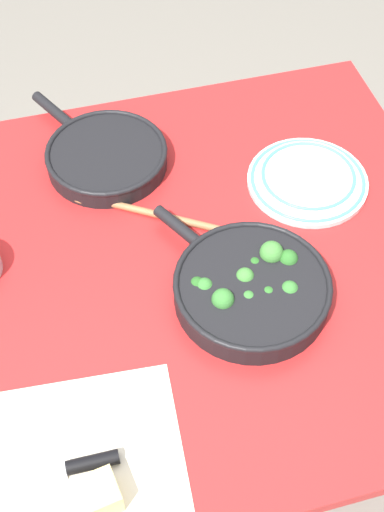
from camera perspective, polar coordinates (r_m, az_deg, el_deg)
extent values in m
plane|color=slate|center=(2.06, 0.00, -13.62)|extent=(14.00, 14.00, 0.00)
cube|color=red|center=(1.41, 0.00, -0.88)|extent=(1.10, 1.02, 0.03)
cylinder|color=#BCBCC1|center=(2.09, 9.84, 5.13)|extent=(0.05, 0.05, 0.74)
cylinder|color=black|center=(1.33, 4.80, -2.77)|extent=(0.29, 0.29, 0.05)
torus|color=black|center=(1.31, 4.87, -2.17)|extent=(0.29, 0.29, 0.01)
cylinder|color=black|center=(1.41, -1.19, 2.42)|extent=(0.08, 0.11, 0.02)
cylinder|color=#245B1C|center=(1.33, 6.04, -3.44)|extent=(0.01, 0.01, 0.02)
sphere|color=#2D6B28|center=(1.31, 6.10, -3.00)|extent=(0.03, 0.03, 0.03)
cylinder|color=#357027|center=(1.34, 4.20, -2.22)|extent=(0.01, 0.01, 0.02)
sphere|color=#428438|center=(1.32, 4.26, -1.67)|extent=(0.04, 0.04, 0.04)
cylinder|color=#2C6823|center=(1.33, 0.92, -2.96)|extent=(0.01, 0.01, 0.02)
sphere|color=#387A33|center=(1.31, 0.93, -2.45)|extent=(0.03, 0.03, 0.03)
cylinder|color=#205218|center=(1.33, 0.41, -2.78)|extent=(0.01, 0.01, 0.02)
sphere|color=#286023|center=(1.32, 0.41, -2.30)|extent=(0.03, 0.03, 0.03)
cylinder|color=#357027|center=(1.37, 6.27, -0.46)|extent=(0.02, 0.02, 0.02)
sphere|color=#428438|center=(1.35, 6.38, 0.27)|extent=(0.05, 0.05, 0.05)
cylinder|color=#2C6823|center=(1.31, 2.44, -4.15)|extent=(0.01, 0.01, 0.02)
sphere|color=#387A33|center=(1.29, 2.48, -3.50)|extent=(0.04, 0.04, 0.04)
cylinder|color=#2C6823|center=(1.33, 7.72, -3.18)|extent=(0.01, 0.01, 0.02)
sphere|color=#387A33|center=(1.32, 7.81, -2.67)|extent=(0.03, 0.03, 0.03)
cylinder|color=#2C6823|center=(1.32, 4.47, -3.82)|extent=(0.01, 0.01, 0.02)
sphere|color=#387A33|center=(1.30, 4.52, -3.37)|extent=(0.03, 0.03, 0.03)
cylinder|color=#205218|center=(1.36, 4.96, -1.12)|extent=(0.01, 0.01, 0.02)
sphere|color=#286023|center=(1.35, 5.02, -0.67)|extent=(0.03, 0.03, 0.03)
cylinder|color=#245B1C|center=(1.37, 7.60, -0.84)|extent=(0.01, 0.01, 0.02)
sphere|color=#2D6B28|center=(1.36, 7.71, -0.24)|extent=(0.04, 0.04, 0.04)
cube|color=#AD7F4C|center=(1.34, 4.64, -1.50)|extent=(0.05, 0.05, 0.04)
cube|color=olive|center=(1.32, 7.67, -4.05)|extent=(0.03, 0.04, 0.03)
cube|color=#AD7F4C|center=(1.39, 5.52, 0.55)|extent=(0.03, 0.03, 0.03)
cube|color=olive|center=(1.30, 1.67, -4.44)|extent=(0.04, 0.04, 0.03)
cube|color=#9E703D|center=(1.31, 2.16, -3.66)|extent=(0.04, 0.05, 0.03)
cube|color=#AD7F4C|center=(1.32, 6.32, -3.58)|extent=(0.04, 0.04, 0.03)
cylinder|color=black|center=(1.57, -6.82, 7.77)|extent=(0.26, 0.26, 0.04)
torus|color=black|center=(1.55, -6.89, 8.31)|extent=(0.26, 0.26, 0.01)
cylinder|color=black|center=(1.69, -11.03, 11.37)|extent=(0.08, 0.13, 0.02)
cylinder|color=#DBC156|center=(1.57, -6.81, 7.74)|extent=(0.21, 0.21, 0.02)
cylinder|color=#996B42|center=(1.46, -1.54, 3.04)|extent=(0.30, 0.20, 0.02)
ellipsoid|color=#996B42|center=(1.51, -8.64, 4.74)|extent=(0.08, 0.07, 0.02)
cube|color=silver|center=(1.20, -9.26, -16.42)|extent=(0.37, 0.34, 0.00)
cube|color=silver|center=(1.21, -13.74, -17.16)|extent=(0.15, 0.03, 0.01)
cylinder|color=black|center=(1.19, -7.95, -16.03)|extent=(0.09, 0.03, 0.02)
cube|color=#EFD67A|center=(1.15, -7.96, -18.61)|extent=(0.09, 0.07, 0.05)
cylinder|color=white|center=(1.55, 9.22, 5.92)|extent=(0.26, 0.26, 0.01)
torus|color=#4C9EB7|center=(1.54, 9.25, 6.08)|extent=(0.24, 0.24, 0.01)
cylinder|color=white|center=(1.54, 9.28, 6.23)|extent=(0.21, 0.21, 0.01)
torus|color=#4C9EB7|center=(1.53, 9.30, 6.39)|extent=(0.20, 0.20, 0.01)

